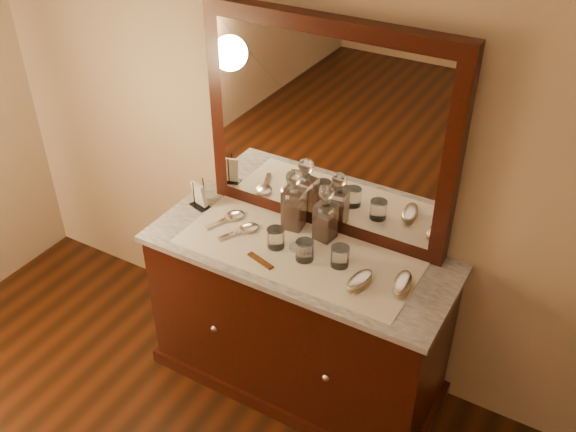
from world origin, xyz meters
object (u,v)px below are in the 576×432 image
Objects in this scene: napkin_rack at (199,196)px; decanter_left at (294,205)px; pin_dish at (297,247)px; hand_mirror_outer at (231,217)px; brush_far at (402,284)px; comb at (260,261)px; brush_near at (359,281)px; dresser_cabinet at (298,321)px; decanter_right at (325,218)px; mirror_frame at (327,130)px; hand_mirror_inner at (245,229)px.

napkin_rack is 0.49× the size of decanter_left.
pin_dish is 0.40m from hand_mirror_outer.
napkin_rack is 1.11m from brush_far.
brush_far is at bearing 29.46° from comb.
pin_dish is 0.37m from brush_near.
dresser_cabinet is 4.92× the size of decanter_right.
mirror_frame is 0.77m from napkin_rack.
mirror_frame is 5.57× the size of hand_mirror_inner.
dresser_cabinet is at bearing -14.76° from pin_dish.
mirror_frame reaches higher than dresser_cabinet.
dresser_cabinet is at bearing -6.28° from napkin_rack.
mirror_frame is 5.36× the size of hand_mirror_outer.
dresser_cabinet is 1.17× the size of mirror_frame.
mirror_frame is 7.86× the size of napkin_rack.
decanter_left is (-0.11, 0.15, 0.56)m from dresser_cabinet.
brush_near is (0.45, 0.07, 0.02)m from comb.
napkin_rack reaches higher than hand_mirror_outer.
hand_mirror_inner is (-0.28, -0.00, 0.00)m from pin_dish.
brush_near is at bearing -157.10° from brush_far.
pin_dish is 0.23× the size of decanter_left.
decanter_left reaches higher than napkin_rack.
napkin_rack is 0.54× the size of decanter_right.
decanter_right is at bearing 10.73° from hand_mirror_outer.
pin_dish is at bearing -7.03° from hand_mirror_outer.
decanter_right is 0.37m from brush_near.
decanter_right is (0.07, 0.14, 0.10)m from pin_dish.
napkin_rack is (-0.61, 0.07, 0.50)m from dresser_cabinet.
pin_dish is at bearing 165.24° from dresser_cabinet.
hand_mirror_inner is (-0.29, -0.00, 0.45)m from dresser_cabinet.
comb is 0.25m from hand_mirror_inner.
hand_mirror_inner is at bearing -24.70° from hand_mirror_outer.
decanter_left is 1.74× the size of brush_far.
hand_mirror_inner is at bearing -140.07° from mirror_frame.
mirror_frame is 0.66m from hand_mirror_outer.
napkin_rack is 0.21m from hand_mirror_outer.
pin_dish is 0.60m from napkin_rack.
napkin_rack is 0.85× the size of brush_far.
comb is at bearing -40.70° from hand_mirror_inner.
pin_dish is 0.40× the size of brush_far.
mirror_frame is 0.74m from brush_far.
dresser_cabinet is at bearing -7.28° from hand_mirror_outer.
hand_mirror_outer is at bearing -169.27° from decanter_right.
napkin_rack is 0.71× the size of hand_mirror_inner.
decanter_left is (-0.00, 0.31, 0.12)m from comb.
hand_mirror_inner is (-0.63, 0.09, -0.01)m from brush_near.
mirror_frame reaches higher than decanter_right.
pin_dish is 0.32× the size of hand_mirror_outer.
dresser_cabinet is at bearing 72.76° from comb.
dresser_cabinet is 7.81× the size of brush_far.
decanter_right is (0.17, -0.01, -0.01)m from decanter_left.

